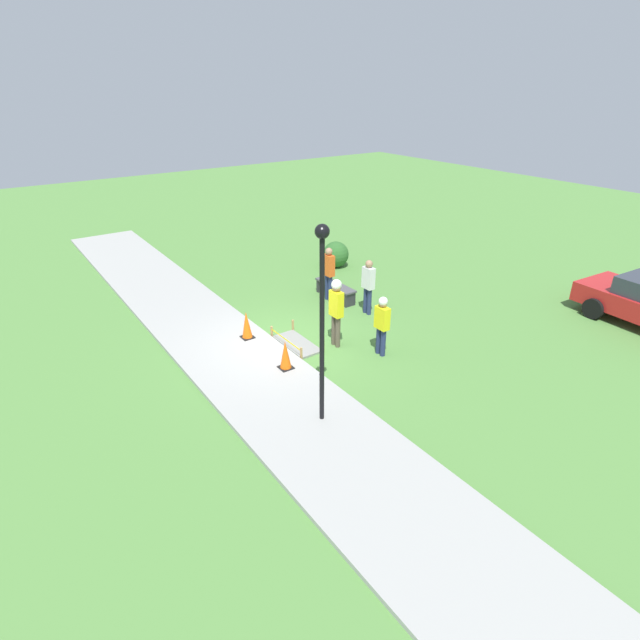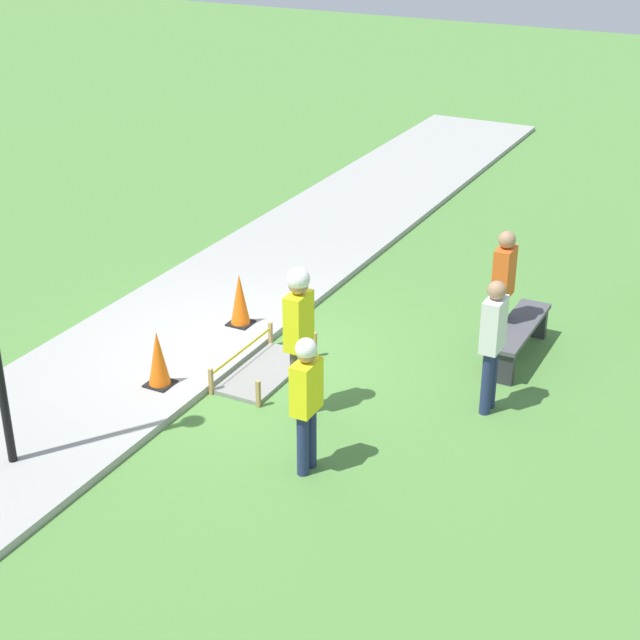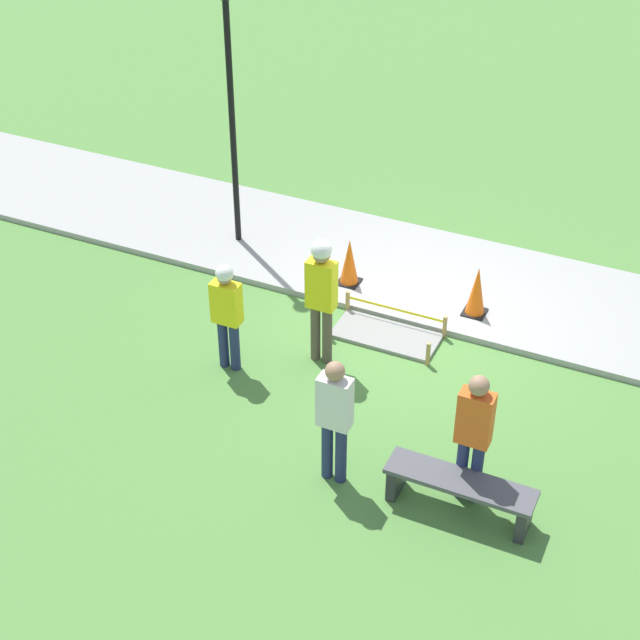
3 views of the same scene
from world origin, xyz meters
name	(u,v)px [view 3 (image 3 of 3)]	position (x,y,z in m)	size (l,w,h in m)	color
ground_plane	(414,327)	(0.00, 0.00, 0.00)	(60.00, 60.00, 0.00)	#51843D
sidewalk	(444,279)	(0.00, -1.37, 0.05)	(28.00, 2.74, 0.10)	#9E9E99
wet_concrete_patch	(386,335)	(0.28, 0.41, 0.04)	(1.59, 0.76, 0.37)	gray
traffic_cone_near_patch	(477,291)	(-0.74, -0.60, 0.49)	(0.34, 0.34, 0.80)	black
traffic_cone_far_patch	(349,262)	(1.30, -0.58, 0.48)	(0.34, 0.34, 0.77)	black
park_bench	(460,489)	(-1.76, 3.27, 0.36)	(1.76, 0.44, 0.51)	#2D2D33
worker_supervisor	(321,289)	(0.92, 1.29, 1.20)	(0.40, 0.28, 1.96)	brown
worker_assistant	(227,309)	(2.01, 1.97, 0.98)	(0.40, 0.24, 1.67)	navy
bystander_in_orange_shirt	(474,431)	(-1.78, 3.00, 1.04)	(0.40, 0.24, 1.82)	navy
bystander_in_gray_shirt	(335,415)	(-0.22, 3.37, 1.01)	(0.40, 0.23, 1.77)	navy
lamppost_near	(230,82)	(3.52, -1.03, 2.86)	(0.28, 0.28, 4.26)	black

